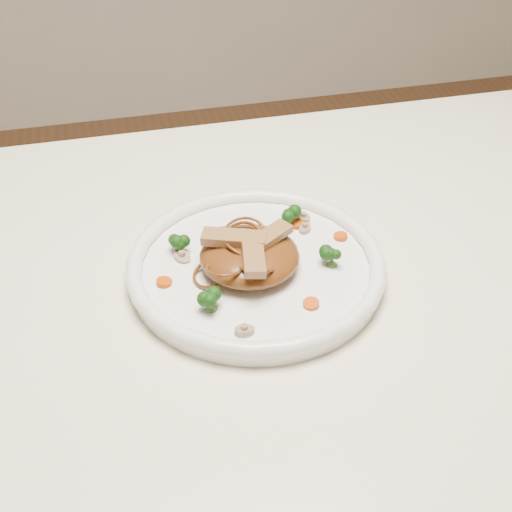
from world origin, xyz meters
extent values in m
cube|color=white|center=(0.00, 0.00, 0.73)|extent=(1.20, 0.80, 0.04)
cylinder|color=brown|center=(0.54, 0.34, 0.35)|extent=(0.06, 0.06, 0.71)
cylinder|color=white|center=(-0.01, 0.00, 0.76)|extent=(0.31, 0.31, 0.02)
ellipsoid|color=#5C2F11|center=(-0.02, -0.01, 0.78)|extent=(0.13, 0.13, 0.04)
cube|color=#A07E4B|center=(0.00, -0.01, 0.81)|extent=(0.07, 0.05, 0.01)
cube|color=#A07E4B|center=(-0.04, 0.00, 0.81)|extent=(0.08, 0.05, 0.01)
cube|color=#A07E4B|center=(-0.02, -0.03, 0.81)|extent=(0.04, 0.08, 0.01)
cylinder|color=#CA4407|center=(0.06, 0.06, 0.77)|extent=(0.02, 0.02, 0.00)
cylinder|color=#CA4407|center=(-0.12, -0.01, 0.77)|extent=(0.02, 0.02, 0.00)
cylinder|color=#CA4407|center=(0.10, 0.02, 0.77)|extent=(0.02, 0.02, 0.00)
cylinder|color=#CA4407|center=(-0.04, 0.07, 0.77)|extent=(0.02, 0.02, 0.00)
cylinder|color=#CA4407|center=(0.03, -0.09, 0.77)|extent=(0.02, 0.02, 0.00)
cylinder|color=tan|center=(-0.05, -0.11, 0.77)|extent=(0.02, 0.02, 0.01)
cylinder|color=tan|center=(0.07, 0.05, 0.77)|extent=(0.03, 0.03, 0.01)
cylinder|color=tan|center=(-0.10, 0.03, 0.77)|extent=(0.03, 0.03, 0.01)
cylinder|color=tan|center=(0.07, 0.07, 0.77)|extent=(0.02, 0.02, 0.01)
camera|label=1|loc=(-0.16, -0.62, 1.27)|focal=47.75mm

